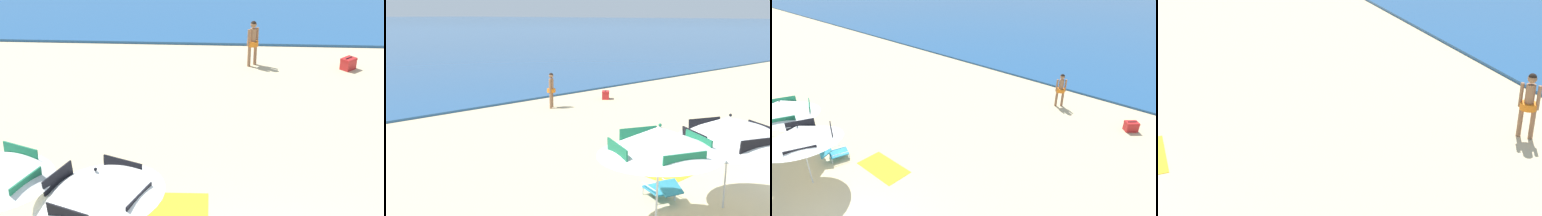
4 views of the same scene
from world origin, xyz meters
TOP-DOWN VIEW (x-y plane):
  - beach_umbrella_striped_second at (-2.85, 0.81)m, footprint 2.84×2.80m
  - lounge_chair_under_umbrella at (-3.53, 1.92)m, footprint 0.77×1.00m
  - person_standing_near_shore at (0.34, 11.06)m, footprint 0.39×0.39m
  - cooler_box at (3.59, 10.87)m, footprint 0.60×0.59m
  - beach_towel at (-1.85, 2.74)m, footprint 1.82×0.93m

SIDE VIEW (x-z plane):
  - beach_towel at x=-1.85m, z-range 0.00..0.01m
  - cooler_box at x=3.59m, z-range -0.01..0.42m
  - lounge_chair_under_umbrella at x=-3.53m, z-range 0.01..0.53m
  - person_standing_near_shore at x=0.34m, z-range 0.13..1.71m
  - beach_umbrella_striped_second at x=-2.85m, z-range 0.68..2.89m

